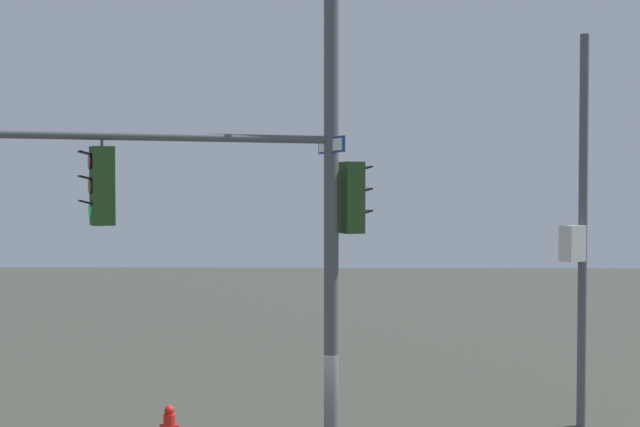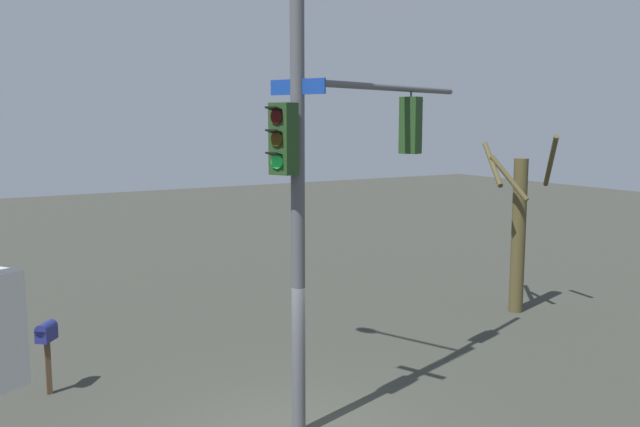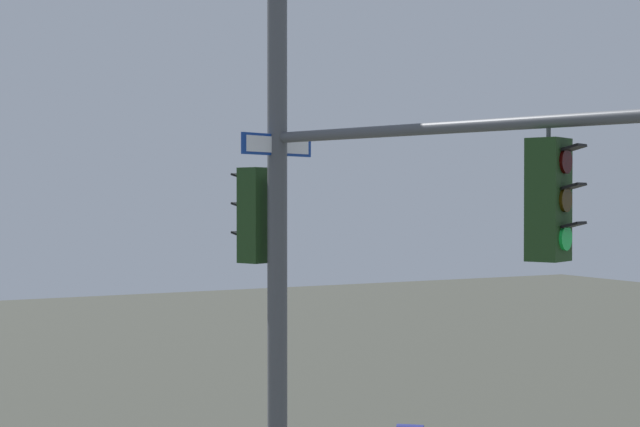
{
  "view_description": "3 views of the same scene",
  "coord_description": "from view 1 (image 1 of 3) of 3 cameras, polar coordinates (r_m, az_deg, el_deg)",
  "views": [
    {
      "loc": [
        -0.07,
        -13.28,
        5.09
      ],
      "look_at": [
        -0.36,
        0.55,
        4.64
      ],
      "focal_mm": 48.75,
      "sensor_mm": 36.0,
      "label": 1
    },
    {
      "loc": [
        5.09,
        9.45,
        5.2
      ],
      "look_at": [
        -0.3,
        0.43,
        3.76
      ],
      "focal_mm": 38.6,
      "sensor_mm": 36.0,
      "label": 2
    },
    {
      "loc": [
        -10.01,
        4.51,
        5.08
      ],
      "look_at": [
        -0.29,
        -0.54,
        4.92
      ],
      "focal_mm": 53.68,
      "sensor_mm": 36.0,
      "label": 3
    }
  ],
  "objects": [
    {
      "name": "main_signal_pole_assembly",
      "position": [
        12.85,
        -1.77,
        1.55
      ],
      "size": [
        5.87,
        3.29,
        8.81
      ],
      "rotation": [
        0.0,
        0.0,
        3.5
      ],
      "color": "#4C4F54",
      "rests_on": "ground"
    },
    {
      "name": "secondary_pole_assembly",
      "position": [
        18.92,
        16.69,
        -1.36
      ],
      "size": [
        0.63,
        0.53,
        8.23
      ],
      "rotation": [
        0.0,
        0.0,
        3.72
      ],
      "color": "#4C4F54",
      "rests_on": "ground"
    },
    {
      "name": "fire_hydrant",
      "position": [
        17.97,
        -9.86,
        -13.47
      ],
      "size": [
        0.38,
        0.24,
        0.73
      ],
      "color": "red",
      "rests_on": "ground"
    }
  ]
}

